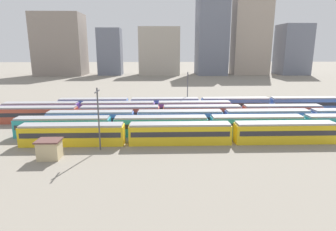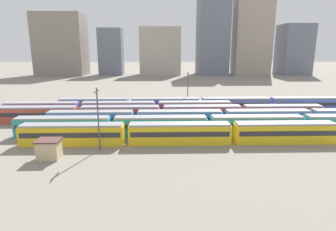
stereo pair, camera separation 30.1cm
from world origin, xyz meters
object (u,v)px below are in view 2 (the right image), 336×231
catenary_pole_1 (188,89)px  signal_hut (49,149)px  train_track_3 (161,114)px  train_track_1 (256,125)px  train_track_2 (267,118)px  train_track_5 (235,104)px  train_track_0 (180,133)px  catenary_pole_0 (98,116)px  train_track_4 (119,109)px

catenary_pole_1 → signal_hut: bearing=-125.1°
train_track_3 → train_track_1: bearing=-29.0°
train_track_2 → train_track_5: bearing=100.3°
train_track_1 → signal_hut: 37.96m
train_track_0 → catenary_pole_0: size_ratio=5.32×
catenary_pole_0 → catenary_pole_1: catenary_pole_0 is taller
train_track_4 → catenary_pole_0: bearing=-89.6°
catenary_pole_0 → signal_hut: bearing=-152.8°
train_track_5 → signal_hut: size_ratio=26.00×
train_track_2 → train_track_4: size_ratio=1.68×
train_track_0 → train_track_3: size_ratio=0.75×
train_track_4 → signal_hut: train_track_4 is taller
train_track_1 → train_track_3: 21.42m
train_track_2 → catenary_pole_1: (-15.47, 18.32, 3.85)m
train_track_1 → train_track_0: bearing=-161.5°
train_track_1 → train_track_2: size_ratio=1.00×
train_track_2 → catenary_pole_1: bearing=130.2°
train_track_5 → catenary_pole_0: bearing=-136.4°
catenary_pole_0 → catenary_pole_1: (17.77, 31.67, -0.04)m
train_track_4 → catenary_pole_1: (17.96, 7.92, 3.85)m
train_track_3 → train_track_4: size_ratio=1.34×
signal_hut → train_track_2: bearing=22.8°
train_track_2 → train_track_4: bearing=162.7°
catenary_pole_0 → train_track_1: bearing=15.6°
train_track_0 → signal_hut: train_track_0 is taller
train_track_2 → catenary_pole_1: catenary_pole_1 is taller
train_track_1 → train_track_3: same height
train_track_3 → catenary_pole_1: bearing=60.6°
train_track_0 → signal_hut: bearing=-162.4°
train_track_3 → train_track_5: same height
train_track_1 → train_track_3: size_ratio=1.25×
train_track_2 → train_track_3: bearing=167.2°
train_track_2 → train_track_0: bearing=-152.1°
train_track_1 → train_track_4: bearing=152.0°
train_track_2 → train_track_4: 35.01m
train_track_5 → catenary_pole_1: (-12.63, 2.72, 3.85)m
train_track_1 → train_track_2: same height
catenary_pole_0 → signal_hut: (-6.97, -3.58, -4.25)m
train_track_3 → train_track_5: (20.01, 10.40, 0.00)m
train_track_0 → train_track_5: bearing=57.1°
train_track_0 → train_track_1: bearing=18.5°
train_track_0 → train_track_1: (15.54, 5.20, 0.00)m
train_track_3 → catenary_pole_0: size_ratio=7.12×
train_track_4 → signal_hut: 28.17m
train_track_2 → signal_hut: train_track_2 is taller
train_track_2 → train_track_5: same height
catenary_pole_0 → signal_hut: 8.92m
train_track_1 → train_track_5: bearing=86.5°
catenary_pole_0 → signal_hut: catenary_pole_0 is taller
train_track_1 → signal_hut: (-36.09, -11.73, -0.35)m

